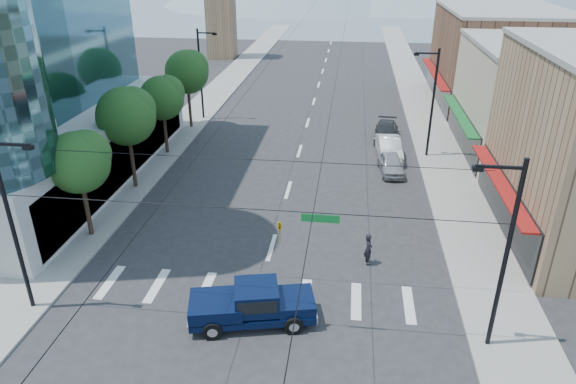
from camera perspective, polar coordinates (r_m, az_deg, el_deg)
name	(u,v)px	position (r m, az deg, el deg)	size (l,w,h in m)	color
ground	(253,312)	(25.72, -3.93, -13.17)	(160.00, 160.00, 0.00)	#28282B
sidewalk_left	(216,93)	(63.83, -7.96, 10.84)	(4.00, 120.00, 0.15)	gray
sidewalk_right	(418,100)	(62.24, 14.29, 9.92)	(4.00, 120.00, 0.15)	gray
shop_mid	(543,102)	(47.84, 26.51, 8.93)	(12.00, 14.00, 9.00)	tan
shop_far	(497,58)	(62.69, 22.25, 13.60)	(12.00, 18.00, 10.00)	brown
tree_near	(81,160)	(31.90, -22.03, 3.32)	(3.65, 3.64, 6.71)	black
tree_midnear	(128,114)	(37.60, -17.33, 8.25)	(4.09, 4.09, 7.52)	black
tree_midfar	(164,96)	(43.98, -13.66, 10.29)	(3.65, 3.64, 6.71)	black
tree_far	(188,71)	(50.26, -11.01, 13.11)	(4.09, 4.09, 7.52)	black
signal_rig	(250,241)	(22.22, -4.27, -5.45)	(21.80, 0.20, 9.00)	black
lamp_pole_nw	(202,71)	(52.99, -9.59, 13.12)	(2.00, 0.25, 9.00)	black
lamp_pole_ne	(431,100)	(43.59, 15.65, 9.86)	(2.00, 0.25, 9.00)	black
pickup_truck	(252,304)	(24.54, -4.05, -12.27)	(6.22, 3.35, 2.00)	#071233
pedestrian	(368,249)	(28.95, 8.91, -6.27)	(0.69, 0.45, 1.89)	black
parked_car_near	(391,163)	(41.03, 11.38, 3.13)	(1.75, 4.35, 1.48)	#A4A3A8
parked_car_mid	(389,148)	(43.95, 11.16, 4.83)	(1.80, 5.17, 1.70)	silver
parked_car_far	(386,131)	(48.30, 10.86, 6.62)	(2.08, 5.11, 1.48)	#2B2C2E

